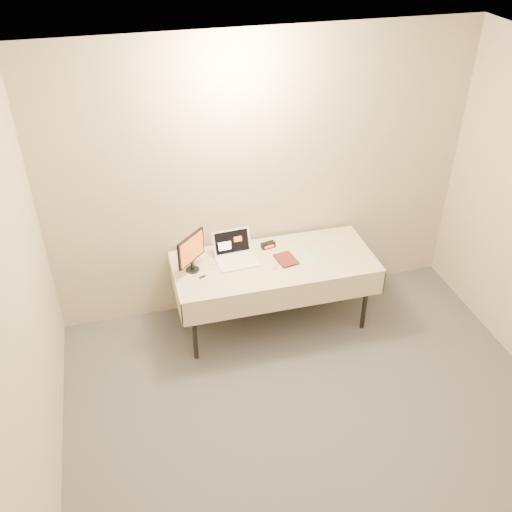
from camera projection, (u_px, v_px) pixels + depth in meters
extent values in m
plane|color=#525258|center=(354.00, 506.00, 4.02)|extent=(5.00, 5.00, 0.00)
cube|color=beige|center=(262.00, 179.00, 5.26)|extent=(4.00, 0.10, 2.70)
cylinder|color=black|center=(194.00, 329.00, 5.05)|extent=(0.04, 0.04, 0.69)
cylinder|color=black|center=(365.00, 299.00, 5.40)|extent=(0.04, 0.04, 0.69)
cylinder|color=black|center=(184.00, 290.00, 5.52)|extent=(0.04, 0.04, 0.69)
cylinder|color=black|center=(342.00, 265.00, 5.87)|extent=(0.04, 0.04, 0.69)
cube|color=gray|center=(274.00, 263.00, 5.26)|extent=(1.80, 0.75, 0.04)
cube|color=beige|center=(274.00, 261.00, 5.24)|extent=(1.86, 0.81, 0.01)
cube|color=beige|center=(287.00, 298.00, 4.99)|extent=(1.86, 0.01, 0.25)
cube|color=beige|center=(263.00, 250.00, 5.63)|extent=(1.86, 0.01, 0.25)
cube|color=beige|center=(175.00, 288.00, 5.12)|extent=(0.01, 0.81, 0.25)
cube|color=beige|center=(366.00, 258.00, 5.51)|extent=(0.01, 0.81, 0.25)
cube|color=white|center=(237.00, 262.00, 5.21)|extent=(0.38, 0.27, 0.02)
cube|color=white|center=(232.00, 242.00, 5.27)|extent=(0.37, 0.12, 0.22)
cube|color=black|center=(232.00, 242.00, 5.27)|extent=(0.32, 0.09, 0.19)
cylinder|color=black|center=(193.00, 270.00, 5.11)|extent=(0.18, 0.18, 0.01)
cube|color=black|center=(192.00, 265.00, 5.09)|extent=(0.03, 0.03, 0.09)
cube|color=black|center=(191.00, 249.00, 4.99)|extent=(0.27, 0.26, 0.27)
cube|color=#E3561A|center=(191.00, 249.00, 4.99)|extent=(0.23, 0.22, 0.23)
imported|color=maroon|center=(278.00, 252.00, 5.15)|extent=(0.17, 0.05, 0.23)
cube|color=black|center=(268.00, 245.00, 5.41)|extent=(0.14, 0.08, 0.06)
cube|color=#FF2E0C|center=(269.00, 247.00, 5.39)|extent=(0.09, 0.02, 0.02)
ellipsoid|color=silver|center=(275.00, 266.00, 5.15)|extent=(0.06, 0.09, 0.02)
cube|color=#B0DDB1|center=(308.00, 256.00, 5.31)|extent=(0.20, 0.29, 0.00)
cube|color=black|center=(202.00, 277.00, 5.03)|extent=(0.06, 0.04, 0.01)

